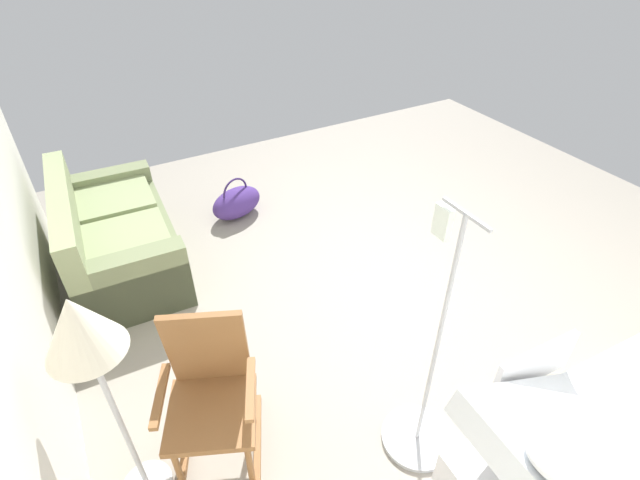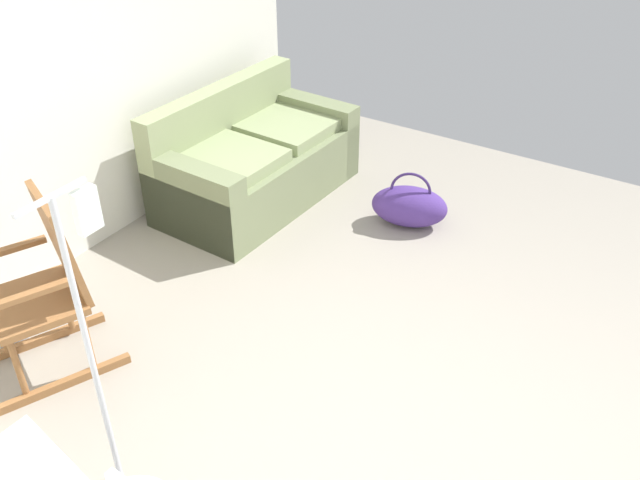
{
  "view_description": "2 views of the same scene",
  "coord_description": "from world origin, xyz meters",
  "px_view_note": "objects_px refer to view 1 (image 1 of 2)",
  "views": [
    {
      "loc": [
        -2.24,
        2.16,
        2.76
      ],
      "look_at": [
        0.2,
        0.81,
        0.68
      ],
      "focal_mm": 26.66,
      "sensor_mm": 36.0,
      "label": 1
    },
    {
      "loc": [
        -2.24,
        -0.88,
        2.78
      ],
      "look_at": [
        0.2,
        0.67,
        0.84
      ],
      "focal_mm": 38.85,
      "sensor_mm": 36.0,
      "label": 2
    }
  ],
  "objects_px": {
    "floor_lamp": "(85,342)",
    "iv_pole": "(421,414)",
    "rocking_chair": "(212,395)",
    "duffel_bag": "(237,202)",
    "hospital_bed": "(631,451)",
    "couch": "(117,239)"
  },
  "relations": [
    {
      "from": "floor_lamp",
      "to": "iv_pole",
      "type": "relative_size",
      "value": 0.88
    },
    {
      "from": "hospital_bed",
      "to": "iv_pole",
      "type": "bearing_deg",
      "value": 47.74
    },
    {
      "from": "floor_lamp",
      "to": "iv_pole",
      "type": "xyz_separation_m",
      "value": [
        -0.51,
        -1.53,
        -0.98
      ]
    },
    {
      "from": "hospital_bed",
      "to": "floor_lamp",
      "type": "xyz_separation_m",
      "value": [
        1.26,
        2.36,
        0.93
      ]
    },
    {
      "from": "rocking_chair",
      "to": "floor_lamp",
      "type": "relative_size",
      "value": 0.71
    },
    {
      "from": "rocking_chair",
      "to": "floor_lamp",
      "type": "bearing_deg",
      "value": 94.1
    },
    {
      "from": "rocking_chair",
      "to": "iv_pole",
      "type": "distance_m",
      "value": 1.23
    },
    {
      "from": "rocking_chair",
      "to": "duffel_bag",
      "type": "xyz_separation_m",
      "value": [
        2.36,
        -1.01,
        -0.35
      ]
    },
    {
      "from": "hospital_bed",
      "to": "couch",
      "type": "height_order",
      "value": "hospital_bed"
    },
    {
      "from": "rocking_chair",
      "to": "duffel_bag",
      "type": "relative_size",
      "value": 1.66
    },
    {
      "from": "rocking_chair",
      "to": "floor_lamp",
      "type": "height_order",
      "value": "floor_lamp"
    },
    {
      "from": "floor_lamp",
      "to": "duffel_bag",
      "type": "relative_size",
      "value": 2.34
    },
    {
      "from": "couch",
      "to": "duffel_bag",
      "type": "bearing_deg",
      "value": -76.64
    },
    {
      "from": "floor_lamp",
      "to": "duffel_bag",
      "type": "height_order",
      "value": "floor_lamp"
    },
    {
      "from": "hospital_bed",
      "to": "floor_lamp",
      "type": "height_order",
      "value": "floor_lamp"
    },
    {
      "from": "hospital_bed",
      "to": "iv_pole",
      "type": "height_order",
      "value": "iv_pole"
    },
    {
      "from": "hospital_bed",
      "to": "iv_pole",
      "type": "xyz_separation_m",
      "value": [
        0.76,
        0.83,
        -0.05
      ]
    },
    {
      "from": "rocking_chair",
      "to": "iv_pole",
      "type": "xyz_separation_m",
      "value": [
        -0.54,
        -1.07,
        -0.25
      ]
    },
    {
      "from": "couch",
      "to": "iv_pole",
      "type": "relative_size",
      "value": 0.97
    },
    {
      "from": "hospital_bed",
      "to": "couch",
      "type": "bearing_deg",
      "value": 31.84
    },
    {
      "from": "rocking_chair",
      "to": "hospital_bed",
      "type": "bearing_deg",
      "value": -124.2
    },
    {
      "from": "hospital_bed",
      "to": "rocking_chair",
      "type": "height_order",
      "value": "rocking_chair"
    }
  ]
}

